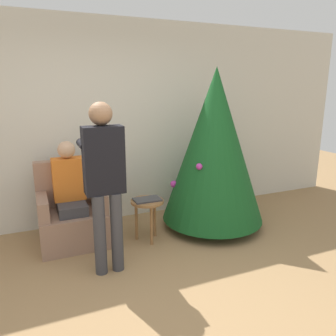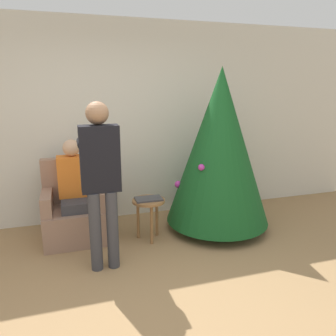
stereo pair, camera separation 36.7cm
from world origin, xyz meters
name	(u,v)px [view 1 (the left image)]	position (x,y,z in m)	size (l,w,h in m)	color
ground_plane	(164,316)	(0.00, 0.00, 0.00)	(14.00, 14.00, 0.00)	#99754C
wall_back	(100,124)	(0.00, 2.23, 1.35)	(8.00, 0.06, 2.70)	beige
christmas_tree	(214,146)	(1.28, 1.42, 1.09)	(1.32, 1.32, 2.07)	brown
armchair	(72,215)	(-0.51, 1.67, 0.33)	(0.75, 0.67, 0.97)	#93705B
person_seated	(70,190)	(-0.51, 1.64, 0.67)	(0.36, 0.46, 1.23)	#38383D
person_standing	(104,174)	(-0.25, 0.90, 1.01)	(0.40, 0.57, 1.70)	#38383D
side_stool	(147,207)	(0.34, 1.35, 0.42)	(0.40, 0.40, 0.51)	olive
laptop	(147,199)	(0.34, 1.35, 0.52)	(0.32, 0.21, 0.02)	#38383D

